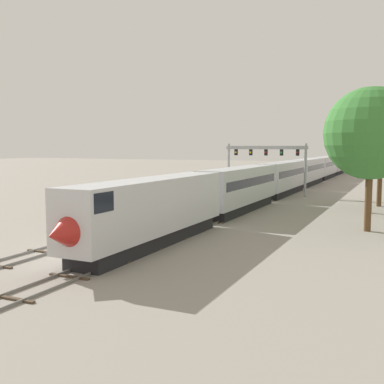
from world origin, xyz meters
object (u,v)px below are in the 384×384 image
Objects in this scene: stop_sign at (58,209)px; trackside_tree_mid at (371,134)px; passenger_train at (309,171)px; trackside_tree_left at (382,125)px; trackside_tree_right at (372,137)px; signal_gantry at (266,157)px.

trackside_tree_mid is (23.58, 10.76, 6.24)m from stop_sign.
passenger_train is 47.19× the size of stop_sign.
stop_sign is 37.88m from trackside_tree_left.
stop_sign is 32.51m from trackside_tree_right.
signal_gantry is 1.01× the size of trackside_tree_mid.
passenger_train is 37.48m from trackside_tree_right.
trackside_tree_left reaches higher than signal_gantry.
trackside_tree_mid is (13.58, -46.19, 5.50)m from passenger_train.
trackside_tree_left is (15.84, -7.09, 4.00)m from signal_gantry.
trackside_tree_mid is at bearing 24.53° from stop_sign.
signal_gantry is (-2.25, -21.24, 2.93)m from passenger_train.
trackside_tree_right is (-0.66, 11.44, -0.02)m from trackside_tree_mid.
signal_gantry is at bearing 77.76° from stop_sign.
stop_sign is at bearing -129.49° from trackside_tree_left.
trackside_tree_left is 17.92m from trackside_tree_mid.
trackside_tree_right is at bearing 44.08° from stop_sign.
signal_gantry is 29.66m from trackside_tree_mid.
trackside_tree_left is at bearing -64.38° from passenger_train.
stop_sign is at bearing -155.47° from trackside_tree_mid.
signal_gantry is at bearing 155.89° from trackside_tree_left.
trackside_tree_left reaches higher than trackside_tree_mid.
trackside_tree_mid reaches higher than stop_sign.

